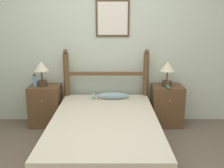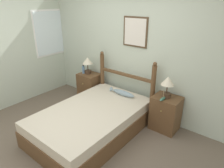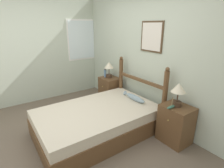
{
  "view_description": "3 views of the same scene",
  "coord_description": "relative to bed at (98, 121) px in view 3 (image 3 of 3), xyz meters",
  "views": [
    {
      "loc": [
        0.1,
        -2.44,
        1.66
      ],
      "look_at": [
        0.09,
        1.03,
        0.78
      ],
      "focal_mm": 42.0,
      "sensor_mm": 36.0,
      "label": 1
    },
    {
      "loc": [
        2.14,
        -1.55,
        2.21
      ],
      "look_at": [
        0.09,
        1.02,
        0.81
      ],
      "focal_mm": 32.0,
      "sensor_mm": 36.0,
      "label": 2
    },
    {
      "loc": [
        2.4,
        -0.81,
        1.86
      ],
      "look_at": [
        -0.03,
        0.9,
        0.85
      ],
      "focal_mm": 28.0,
      "sensor_mm": 36.0,
      "label": 3
    }
  ],
  "objects": [
    {
      "name": "bed",
      "position": [
        0.0,
        0.0,
        0.0
      ],
      "size": [
        1.33,
        2.09,
        0.47
      ],
      "color": "brown",
      "rests_on": "ground_plane"
    },
    {
      "name": "table_lamp_right",
      "position": [
        0.93,
        0.9,
        0.67
      ],
      "size": [
        0.22,
        0.22,
        0.38
      ],
      "color": "#422D1E",
      "rests_on": "nightstand_right"
    },
    {
      "name": "model_boat",
      "position": [
        0.93,
        0.79,
        0.43
      ],
      "size": [
        0.06,
        0.22,
        0.18
      ],
      "color": "#386651",
      "rests_on": "nightstand_right"
    },
    {
      "name": "table_lamp_left",
      "position": [
        -0.98,
        0.91,
        0.67
      ],
      "size": [
        0.22,
        0.22,
        0.38
      ],
      "color": "#422D1E",
      "rests_on": "nightstand_left"
    },
    {
      "name": "wall_back",
      "position": [
        -0.01,
        1.17,
        1.05
      ],
      "size": [
        6.4,
        0.08,
        2.55
      ],
      "color": "beige",
      "rests_on": "ground_plane"
    },
    {
      "name": "bottle",
      "position": [
        -1.09,
        0.87,
        0.5
      ],
      "size": [
        0.06,
        0.06,
        0.2
      ],
      "color": "#668CB2",
      "rests_on": "nightstand_left"
    },
    {
      "name": "wall_left",
      "position": [
        -2.14,
        -0.53,
        1.05
      ],
      "size": [
        0.08,
        6.4,
        2.55
      ],
      "color": "beige",
      "rests_on": "ground_plane"
    },
    {
      "name": "ground_plane",
      "position": [
        -0.01,
        -0.56,
        -0.23
      ],
      "size": [
        16.0,
        16.0,
        0.0
      ],
      "primitive_type": "plane",
      "color": "brown"
    },
    {
      "name": "nightstand_right",
      "position": [
        0.95,
        0.91,
        0.09
      ],
      "size": [
        0.47,
        0.42,
        0.64
      ],
      "color": "brown",
      "rests_on": "ground_plane"
    },
    {
      "name": "nightstand_left",
      "position": [
        -0.95,
        0.91,
        0.09
      ],
      "size": [
        0.47,
        0.42,
        0.64
      ],
      "color": "brown",
      "rests_on": "ground_plane"
    },
    {
      "name": "headboard",
      "position": [
        0.0,
        1.0,
        0.4
      ],
      "size": [
        1.33,
        0.09,
        1.2
      ],
      "color": "brown",
      "rests_on": "ground_plane"
    },
    {
      "name": "fish_pillow",
      "position": [
        0.08,
        0.78,
        0.29
      ],
      "size": [
        0.56,
        0.11,
        0.1
      ],
      "color": "#8499A3",
      "rests_on": "bed"
    }
  ]
}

